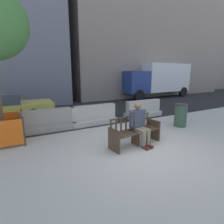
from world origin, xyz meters
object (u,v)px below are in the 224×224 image
object	(u,v)px
seated_person	(139,123)
delivery_truck	(157,79)
jersey_barrier_left	(49,122)
jersey_barrier_right	(143,110)
street_bench	(135,132)
jersey_barrier_centre	(94,116)
trash_bin	(181,115)
construction_fence	(2,129)

from	to	relation	value
seated_person	delivery_truck	size ratio (longest dim) A/B	0.19
jersey_barrier_left	jersey_barrier_right	xyz separation A→B (m)	(4.63, 0.03, 0.00)
street_bench	jersey_barrier_centre	xyz separation A→B (m)	(-0.23, 2.72, -0.06)
jersey_barrier_left	trash_bin	size ratio (longest dim) A/B	2.11
jersey_barrier_left	jersey_barrier_right	distance (m)	4.63
jersey_barrier_right	construction_fence	bearing A→B (deg)	-174.00
seated_person	jersey_barrier_right	xyz separation A→B (m)	(2.43, 2.81, -0.35)
construction_fence	trash_bin	distance (m)	6.56
jersey_barrier_right	delivery_truck	bearing A→B (deg)	42.96
street_bench	jersey_barrier_left	bearing A→B (deg)	127.41
street_bench	construction_fence	world-z (taller)	construction_fence
delivery_truck	seated_person	bearing A→B (deg)	-135.09
jersey_barrier_right	construction_fence	distance (m)	6.17
jersey_barrier_left	jersey_barrier_centre	bearing A→B (deg)	-0.44
jersey_barrier_centre	delivery_truck	world-z (taller)	delivery_truck
street_bench	jersey_barrier_left	size ratio (longest dim) A/B	0.86
jersey_barrier_right	jersey_barrier_centre	bearing A→B (deg)	-179.04
construction_fence	trash_bin	xyz separation A→B (m)	(6.40, -1.46, 0.02)
jersey_barrier_centre	construction_fence	world-z (taller)	construction_fence
street_bench	jersey_barrier_right	bearing A→B (deg)	47.41
construction_fence	trash_bin	world-z (taller)	trash_bin
construction_fence	jersey_barrier_centre	bearing A→B (deg)	10.07
construction_fence	trash_bin	size ratio (longest dim) A/B	1.31
street_bench	jersey_barrier_right	xyz separation A→B (m)	(2.54, 2.76, -0.06)
seated_person	jersey_barrier_right	world-z (taller)	seated_person
jersey_barrier_left	construction_fence	xyz separation A→B (m)	(-1.51, -0.61, 0.12)
seated_person	jersey_barrier_left	distance (m)	3.56
street_bench	jersey_barrier_right	size ratio (longest dim) A/B	0.86
delivery_truck	trash_bin	distance (m)	9.51
jersey_barrier_right	jersey_barrier_left	bearing A→B (deg)	-179.60
jersey_barrier_left	trash_bin	xyz separation A→B (m)	(4.89, -2.07, 0.14)
trash_bin	jersey_barrier_left	bearing A→B (deg)	157.07
construction_fence	jersey_barrier_right	bearing A→B (deg)	6.00
jersey_barrier_centre	street_bench	bearing A→B (deg)	-85.22
jersey_barrier_centre	jersey_barrier_left	size ratio (longest dim) A/B	1.00
street_bench	trash_bin	world-z (taller)	trash_bin
street_bench	seated_person	distance (m)	0.32
jersey_barrier_centre	delivery_truck	distance (m)	10.35
jersey_barrier_centre	jersey_barrier_right	size ratio (longest dim) A/B	0.99
seated_person	jersey_barrier_centre	size ratio (longest dim) A/B	0.65
jersey_barrier_right	trash_bin	world-z (taller)	trash_bin
seated_person	jersey_barrier_left	xyz separation A→B (m)	(-2.20, 2.78, -0.35)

